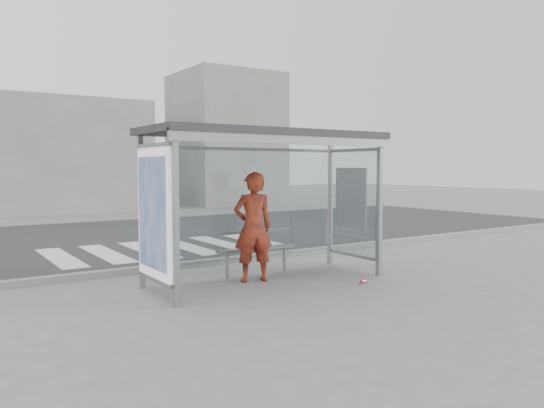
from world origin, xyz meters
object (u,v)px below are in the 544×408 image
(bus_shelter, at_px, (247,168))
(person, at_px, (253,227))
(bench, at_px, (256,248))
(soda_can, at_px, (363,281))

(bus_shelter, height_order, person, bus_shelter)
(person, bearing_deg, bus_shelter, 37.33)
(bus_shelter, relative_size, bench, 2.65)
(soda_can, bearing_deg, bench, 125.37)
(bench, xyz_separation_m, soda_can, (1.15, -1.62, -0.46))
(bus_shelter, bearing_deg, soda_can, -33.52)
(bus_shelter, distance_m, bench, 1.66)
(person, height_order, soda_can, person)
(bench, bearing_deg, soda_can, -54.63)
(person, bearing_deg, soda_can, 156.04)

